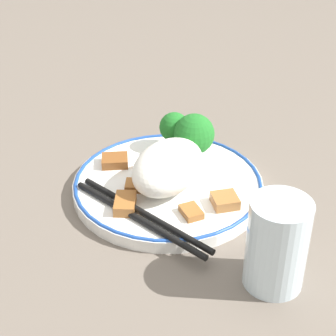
# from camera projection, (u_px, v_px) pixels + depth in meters

# --- Properties ---
(ground_plane) EXTENTS (3.00, 3.00, 0.00)m
(ground_plane) POSITION_uv_depth(u_px,v_px,m) (168.00, 191.00, 0.72)
(ground_plane) COLOR #665B51
(plate) EXTENTS (0.24, 0.24, 0.02)m
(plate) POSITION_uv_depth(u_px,v_px,m) (168.00, 185.00, 0.71)
(plate) COLOR white
(plate) RESTS_ON ground_plane
(rice_mound) EXTENTS (0.11, 0.08, 0.06)m
(rice_mound) POSITION_uv_depth(u_px,v_px,m) (168.00, 167.00, 0.68)
(rice_mound) COLOR white
(rice_mound) RESTS_ON plate
(broccoli_back_left) EXTENTS (0.05, 0.05, 0.06)m
(broccoli_back_left) POSITION_uv_depth(u_px,v_px,m) (197.00, 135.00, 0.74)
(broccoli_back_left) COLOR #7FB756
(broccoli_back_left) RESTS_ON plate
(broccoli_back_center) EXTENTS (0.04, 0.04, 0.05)m
(broccoli_back_center) POSITION_uv_depth(u_px,v_px,m) (174.00, 128.00, 0.76)
(broccoli_back_center) COLOR #7FB756
(broccoli_back_center) RESTS_ON plate
(meat_near_front) EXTENTS (0.04, 0.04, 0.01)m
(meat_near_front) POSITION_uv_depth(u_px,v_px,m) (225.00, 201.00, 0.66)
(meat_near_front) COLOR #9E6633
(meat_near_front) RESTS_ON plate
(meat_near_left) EXTENTS (0.05, 0.04, 0.01)m
(meat_near_left) POSITION_uv_depth(u_px,v_px,m) (125.00, 204.00, 0.66)
(meat_near_left) COLOR #995B28
(meat_near_left) RESTS_ON plate
(meat_near_right) EXTENTS (0.03, 0.03, 0.01)m
(meat_near_right) POSITION_uv_depth(u_px,v_px,m) (191.00, 212.00, 0.65)
(meat_near_right) COLOR #995B28
(meat_near_right) RESTS_ON plate
(meat_near_back) EXTENTS (0.04, 0.04, 0.01)m
(meat_near_back) POSITION_uv_depth(u_px,v_px,m) (114.00, 161.00, 0.74)
(meat_near_back) COLOR brown
(meat_near_back) RESTS_ON plate
(meat_on_rice_edge) EXTENTS (0.03, 0.03, 0.01)m
(meat_on_rice_edge) POSITION_uv_depth(u_px,v_px,m) (155.00, 164.00, 0.73)
(meat_on_rice_edge) COLOR brown
(meat_on_rice_edge) RESTS_ON plate
(meat_mid_left) EXTENTS (0.03, 0.04, 0.01)m
(meat_mid_left) POSITION_uv_depth(u_px,v_px,m) (138.00, 186.00, 0.69)
(meat_mid_left) COLOR #995B28
(meat_mid_left) RESTS_ON plate
(chopsticks) EXTENTS (0.06, 0.20, 0.01)m
(chopsticks) POSITION_uv_depth(u_px,v_px,m) (141.00, 216.00, 0.64)
(chopsticks) COLOR black
(chopsticks) RESTS_ON plate
(drinking_glass) EXTENTS (0.06, 0.06, 0.10)m
(drinking_glass) POSITION_uv_depth(u_px,v_px,m) (277.00, 244.00, 0.55)
(drinking_glass) COLOR silver
(drinking_glass) RESTS_ON ground_plane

